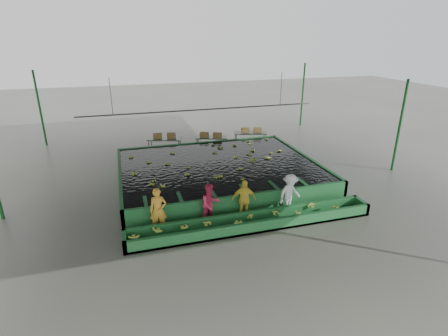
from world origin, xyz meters
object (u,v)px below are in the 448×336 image
object	(u,v)px
worker_c	(244,200)
flotation_tank	(219,171)
worker_d	(290,193)
worker_a	(158,210)
box_stack_left	(165,138)
worker_b	(210,204)
box_stack_mid	(211,137)
sorting_trough	(254,222)
packing_table_right	(250,139)
box_stack_right	(251,132)
packing_table_mid	(212,144)
packing_table_left	(165,146)

from	to	relation	value
worker_c	flotation_tank	bearing A→B (deg)	100.22
flotation_tank	worker_d	xyz separation A→B (m)	(1.92, -4.30, 0.41)
worker_c	worker_d	distance (m)	2.06
worker_a	box_stack_left	distance (m)	9.69
worker_b	worker_c	bearing A→B (deg)	-13.63
worker_c	box_stack_mid	size ratio (longest dim) A/B	1.23
sorting_trough	packing_table_right	xyz separation A→B (m)	(3.61, 10.04, 0.23)
worker_d	box_stack_left	distance (m)	10.37
sorting_trough	worker_d	xyz separation A→B (m)	(1.92, 0.80, 0.61)
sorting_trough	box_stack_right	distance (m)	10.73
box_stack_right	packing_table_mid	bearing A→B (deg)	-176.71
box_stack_mid	box_stack_right	bearing A→B (deg)	4.84
sorting_trough	packing_table_mid	distance (m)	9.93
packing_table_left	box_stack_left	world-z (taller)	box_stack_left
worker_a	packing_table_mid	size ratio (longest dim) A/B	0.88
packing_table_right	box_stack_left	bearing A→B (deg)	176.73
flotation_tank	box_stack_mid	bearing A→B (deg)	80.19
worker_d	box_stack_mid	size ratio (longest dim) A/B	1.23
box_stack_left	box_stack_right	size ratio (longest dim) A/B	1.03
box_stack_left	box_stack_right	distance (m)	5.79
worker_c	box_stack_right	world-z (taller)	worker_c
flotation_tank	sorting_trough	distance (m)	5.10
packing_table_left	box_stack_mid	xyz separation A→B (m)	(2.91, -0.48, 0.44)
flotation_tank	worker_a	xyz separation A→B (m)	(-3.59, -4.30, 0.44)
flotation_tank	worker_b	distance (m)	4.59
packing_table_left	sorting_trough	bearing A→B (deg)	-78.48
worker_d	box_stack_mid	bearing A→B (deg)	78.19
flotation_tank	box_stack_left	size ratio (longest dim) A/B	7.11
packing_table_mid	packing_table_right	distance (m)	2.74
flotation_tank	box_stack_left	world-z (taller)	box_stack_left
packing_table_mid	sorting_trough	bearing A→B (deg)	-95.06
worker_b	worker_d	size ratio (longest dim) A/B	1.00
sorting_trough	flotation_tank	bearing A→B (deg)	90.00
packing_table_left	box_stack_right	distance (m)	5.82
worker_b	packing_table_right	bearing A→B (deg)	47.20
packing_table_left	packing_table_mid	size ratio (longest dim) A/B	1.04
flotation_tank	packing_table_mid	distance (m)	4.87
worker_b	worker_c	size ratio (longest dim) A/B	1.00
flotation_tank	worker_b	xyz separation A→B (m)	(-1.55, -4.30, 0.41)
packing_table_right	box_stack_left	world-z (taller)	box_stack_left
box_stack_right	box_stack_left	bearing A→B (deg)	176.83
packing_table_mid	box_stack_left	size ratio (longest dim) A/B	1.43
flotation_tank	box_stack_left	xyz separation A→B (m)	(-2.08, 5.27, 0.50)
packing_table_left	packing_table_mid	world-z (taller)	packing_table_left
worker_d	flotation_tank	bearing A→B (deg)	95.26
worker_c	worker_d	xyz separation A→B (m)	(2.06, 0.00, 0.01)
flotation_tank	worker_a	world-z (taller)	worker_a
worker_a	worker_d	distance (m)	5.52
flotation_tank	sorting_trough	world-z (taller)	flotation_tank
worker_b	worker_a	bearing A→B (deg)	166.37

